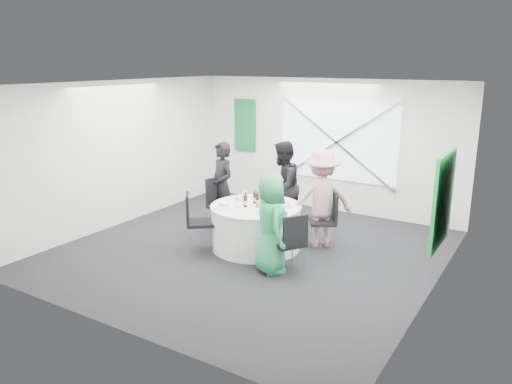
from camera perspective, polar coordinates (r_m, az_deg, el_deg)
The scene contains 44 objects.
floor at distance 8.59m, azimuth -0.71°, elevation -6.76°, with size 6.00×6.00×0.00m, color black.
ceiling at distance 7.99m, azimuth -0.77°, elevation 12.26°, with size 6.00×6.00×0.00m, color white.
wall_back at distance 10.78m, azimuth 7.87°, elevation 5.31°, with size 6.00×6.00×0.00m, color silver.
wall_front at distance 5.95m, azimuth -16.42°, elevation -3.01°, with size 6.00×6.00×0.00m, color silver.
wall_left at distance 10.07m, azimuth -15.35°, elevation 4.25°, with size 6.00×6.00×0.00m, color silver.
wall_right at distance 7.08m, azimuth 20.23°, elevation -0.49°, with size 6.00×6.00×0.00m, color silver.
window_panel at distance 10.61m, azimuth 9.28°, elevation 5.65°, with size 2.60×0.03×1.60m, color white.
window_brace_a at distance 10.58m, azimuth 9.20°, elevation 5.63°, with size 0.05×0.05×3.16m, color silver.
window_brace_b at distance 10.58m, azimuth 9.20°, elevation 5.63°, with size 0.05×0.05×3.16m, color silver.
green_banner at distance 11.64m, azimuth -1.29°, elevation 7.64°, with size 0.55×0.04×1.20m, color #135F30.
green_sign at distance 7.71m, azimuth 20.59°, elevation -0.86°, with size 0.05×1.20×1.40m, color #178132.
banquet_table at distance 8.61m, azimuth -0.00°, elevation -3.99°, with size 1.56×1.56×0.76m.
chair_back at distance 9.58m, azimuth 3.18°, elevation -0.82°, with size 0.48×0.49×0.98m.
chair_back_left at distance 9.38m, azimuth -4.14°, elevation -0.98°, with size 0.61×0.60×1.03m.
chair_back_right at distance 8.64m, azimuth 8.20°, elevation -2.77°, with size 0.61×0.60×0.97m.
chair_front_right at distance 7.53m, azimuth 4.05°, elevation -5.39°, with size 0.60×0.60×0.96m.
chair_front_left at distance 8.50m, azimuth -6.96°, elevation -2.89°, with size 0.64×0.64×1.00m.
person_man_back_left at distance 9.47m, azimuth -3.90°, elevation 0.66°, with size 0.62×0.40×1.69m, color black.
person_man_back at distance 9.38m, azimuth 3.03°, elevation 0.62°, with size 0.84×0.46×1.72m, color black.
person_woman_pink at distance 8.66m, azimuth 7.48°, elevation -0.75°, with size 1.10×0.51×1.70m, color #C57F8E.
person_woman_green at distance 7.55m, azimuth 1.73°, elevation -3.63°, with size 0.75×0.49×1.54m, color #299757.
plate_back at distance 8.92m, azimuth 2.29°, elevation -0.73°, with size 0.27×0.27×0.01m.
plate_back_left at distance 8.91m, azimuth -2.13°, elevation -0.75°, with size 0.26×0.26×0.01m.
plate_back_right at distance 8.43m, azimuth 3.36°, elevation -1.62°, with size 0.26×0.26×0.04m.
plate_front_right at distance 8.05m, azimuth 1.16°, elevation -2.39°, with size 0.27×0.27×0.04m.
plate_front_left at distance 8.34m, azimuth -3.94°, elevation -1.86°, with size 0.27×0.27×0.01m.
napkin at distance 8.45m, azimuth -3.71°, elevation -1.42°, with size 0.16×0.11×0.05m, color white.
beer_bottle_a at distance 8.60m, azimuth -0.15°, elevation -0.73°, with size 0.06×0.06×0.24m.
beer_bottle_b at distance 8.50m, azimuth 0.66°, elevation -0.85°, with size 0.06×0.06×0.26m.
beer_bottle_c at distance 8.38m, azimuth 0.17°, elevation -1.03°, with size 0.06×0.06×0.28m.
beer_bottle_d at distance 8.38m, azimuth -1.22°, elevation -1.10°, with size 0.06×0.06×0.26m.
green_water_bottle at distance 8.40m, azimuth 1.44°, elevation -0.96°, with size 0.08×0.08×0.29m.
clear_water_bottle at distance 8.52m, azimuth -1.42°, elevation -0.75°, with size 0.08×0.08×0.28m.
wine_glass_a at distance 8.34m, azimuth -2.20°, elevation -0.99°, with size 0.07×0.07×0.17m.
wine_glass_b at distance 8.81m, azimuth -1.06°, elevation -0.13°, with size 0.07×0.07×0.17m.
wine_glass_c at distance 8.78m, azimuth 0.31°, elevation -0.17°, with size 0.07×0.07×0.17m.
wine_glass_d at distance 8.08m, azimuth 0.20°, elevation -1.51°, with size 0.07×0.07×0.17m.
wine_glass_e at distance 8.75m, azimuth 1.36°, elevation -0.23°, with size 0.07×0.07×0.17m.
fork_a at distance 8.89m, azimuth 2.70°, elevation -0.82°, with size 0.01×0.15×0.01m, color silver.
knife_a at distance 9.04m, azimuth 0.79°, elevation -0.54°, with size 0.01×0.15×0.01m, color silver.
fork_b at distance 9.04m, azimuth -0.68°, elevation -0.53°, with size 0.01×0.15×0.01m, color silver.
knife_b at distance 8.87m, azimuth -2.82°, elevation -0.86°, with size 0.01×0.15×0.01m, color silver.
fork_c at distance 8.39m, azimuth 3.84°, elevation -1.79°, with size 0.01×0.15×0.01m, color silver.
knife_c at distance 8.64m, azimuth 3.72°, elevation -1.29°, with size 0.01×0.15×0.01m, color silver.
Camera 1 is at (4.28, -6.74, 3.16)m, focal length 35.00 mm.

